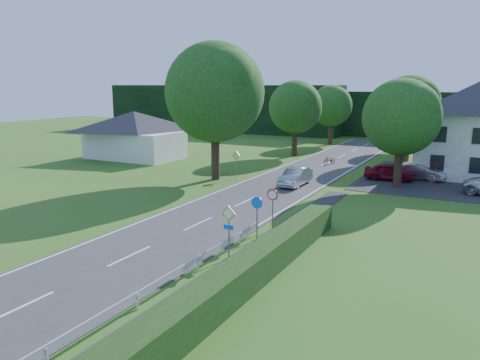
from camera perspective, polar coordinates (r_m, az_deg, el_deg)
The scene contains 28 objects.
ground at distance 19.46m, azimuth -25.30°, elevation -14.03°, with size 160.00×160.00×0.00m, color #275E1A.
road at distance 34.42m, azimuth 2.17°, elevation -1.95°, with size 7.00×80.00×0.04m, color #343437.
footpath at distance 17.43m, azimuth -9.48°, elevation -16.01°, with size 1.50×44.00×0.04m, color black.
parking_pad at distance 43.97m, azimuth 24.16°, elevation -0.00°, with size 14.00×16.00×0.04m, color black.
line_edge_left at distance 35.91m, azimuth -2.50°, elevation -1.34°, with size 0.12×80.00×0.01m, color white.
line_edge_right at distance 33.17m, azimuth 7.24°, elevation -2.50°, with size 0.12×80.00×0.01m, color white.
line_centre at distance 34.41m, azimuth 2.17°, elevation -1.91°, with size 0.12×80.00×0.01m, color white, non-canonical shape.
guardrail at distance 16.03m, azimuth -19.67°, elevation -17.86°, with size 0.12×26.00×0.69m, color white, non-canonical shape.
hedge_right at distance 14.90m, azimuth -9.46°, elevation -18.33°, with size 1.20×30.00×1.30m, color black.
tree_main at distance 39.91m, azimuth -3.08°, elevation 8.33°, with size 9.40×9.40×11.64m, color #154816, non-canonical shape.
tree_left_far at distance 53.96m, azimuth 6.72°, elevation 7.46°, with size 7.00×7.00×8.58m, color #154816, non-canonical shape.
tree_right_far at distance 52.82m, azimuth 19.85°, elevation 7.06°, with size 7.40×7.40×9.09m, color #154816, non-canonical shape.
tree_left_back at distance 65.13m, azimuth 11.01°, elevation 7.79°, with size 6.60×6.60×8.07m, color #154816, non-canonical shape.
tree_right_back at distance 60.91m, azimuth 19.98°, elevation 6.83°, with size 6.20×6.20×7.56m, color #154816, non-canonical shape.
tree_right_mid at distance 38.81m, azimuth 18.97°, elevation 5.37°, with size 7.00×7.00×8.58m, color #154816, non-canonical shape.
treeline_left at distance 83.86m, azimuth -2.59°, elevation 8.75°, with size 44.00×6.00×8.00m, color black.
treeline_right at distance 76.57m, azimuth 23.20°, elevation 7.20°, with size 30.00×5.00×7.00m, color black.
bungalow_left at distance 53.23m, azimuth -12.73°, elevation 5.50°, with size 11.00×6.50×5.20m.
streetlight at distance 40.83m, azimuth 18.84°, elevation 5.89°, with size 2.03×0.18×8.00m.
sign_priority_right at distance 21.74m, azimuth -1.40°, elevation -5.15°, with size 0.78×0.09×2.59m.
sign_roundabout at distance 24.33m, azimuth 2.07°, elevation -3.64°, with size 0.64×0.08×2.37m.
sign_speed_limit at distance 26.06m, azimuth 3.99°, elevation -2.42°, with size 0.64×0.11×2.37m.
sign_priority_left at distance 40.46m, azimuth -0.48°, elevation 2.54°, with size 0.78×0.09×2.44m.
moving_car at distance 38.03m, azimuth 6.75°, elevation 0.40°, with size 1.51×4.32×1.42m, color silver.
motorcycle at distance 48.64m, azimuth 10.85°, elevation 2.41°, with size 0.62×1.77×0.93m, color black.
parked_car_red at distance 41.90m, azimuth 17.75°, elevation 0.95°, with size 1.67×4.15×1.41m, color maroon.
parked_car_silver_a at distance 43.19m, azimuth 21.27°, elevation 0.97°, with size 1.42×4.07×1.34m, color #B2B1B6.
parasol at distance 41.38m, azimuth 22.76°, elevation 0.76°, with size 1.99×2.03×1.83m, color red.
Camera 1 is at (14.52, -10.16, 8.03)m, focal length 35.00 mm.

